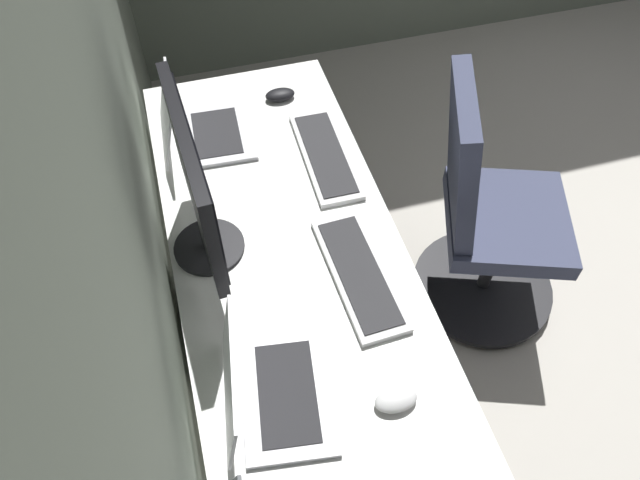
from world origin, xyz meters
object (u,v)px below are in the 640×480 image
drawer_pedestal (291,343)px  laptop_center (265,389)px  mouse_main (280,95)px  office_chair (486,220)px  monitor_primary (196,185)px  keyboard_main (359,274)px  keyboard_spare (325,155)px  mouse_spare (396,400)px  laptop_left (197,126)px

drawer_pedestal → laptop_center: (-0.33, 0.13, 0.43)m
mouse_main → office_chair: bearing=-130.1°
drawer_pedestal → monitor_primary: bearing=50.2°
keyboard_main → keyboard_spare: 0.47m
laptop_center → mouse_spare: bearing=-108.1°
monitor_primary → mouse_spare: bearing=-149.2°
keyboard_main → mouse_spare: (-0.37, 0.03, 0.01)m
laptop_left → keyboard_spare: bearing=-117.8°
monitor_primary → mouse_main: bearing=-30.5°
laptop_center → keyboard_main: 0.43m
drawer_pedestal → keyboard_main: size_ratio=1.63×
monitor_primary → laptop_center: size_ratio=1.41×
drawer_pedestal → keyboard_main: keyboard_main is taller
keyboard_main → laptop_center: bearing=130.5°
mouse_main → laptop_left: bearing=112.9°
drawer_pedestal → monitor_primary: 0.69m
keyboard_spare → mouse_spare: bearing=175.1°
mouse_spare → keyboard_spare: bearing=-4.9°
drawer_pedestal → mouse_spare: (-0.42, -0.16, 0.40)m
office_chair → keyboard_spare: bearing=70.9°
laptop_center → office_chair: office_chair is taller
laptop_left → office_chair: bearing=-112.8°
laptop_left → mouse_spare: laptop_left is taller
monitor_primary → office_chair: bearing=-85.6°
keyboard_spare → office_chair: (-0.19, -0.54, -0.28)m
keyboard_spare → mouse_main: 0.33m
laptop_left → keyboard_main: bearing=-153.3°
mouse_main → office_chair: size_ratio=0.11×
keyboard_spare → mouse_main: size_ratio=4.06×
drawer_pedestal → laptop_left: (0.61, 0.14, 0.44)m
monitor_primary → laptop_left: monitor_primary is taller
drawer_pedestal → keyboard_main: 0.44m
monitor_primary → laptop_left: (0.46, -0.04, -0.21)m
monitor_primary → keyboard_spare: monitor_primary is taller
mouse_spare → mouse_main: bearing=-0.1°
laptop_center → mouse_spare: size_ratio=3.44×
drawer_pedestal → laptop_left: 0.77m
office_chair → mouse_spare: bearing=136.8°
office_chair → laptop_left: bearing=67.2°
monitor_primary → laptop_left: 0.50m
mouse_spare → office_chair: 0.94m
mouse_spare → laptop_left: bearing=16.3°
laptop_center → drawer_pedestal: bearing=-21.5°
laptop_center → keyboard_main: size_ratio=0.84×
laptop_left → mouse_spare: 1.08m
laptop_left → keyboard_main: 0.75m
keyboard_main → mouse_main: (0.80, 0.03, 0.01)m
mouse_spare → drawer_pedestal: bearing=20.8°
drawer_pedestal → office_chair: (0.23, -0.77, 0.11)m
drawer_pedestal → keyboard_spare: size_ratio=1.64×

